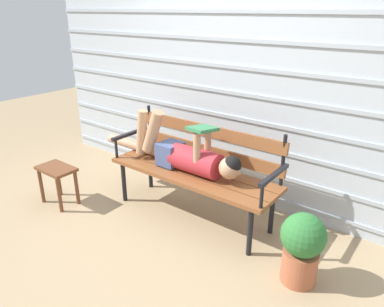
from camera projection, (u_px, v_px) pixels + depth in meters
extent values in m
plane|color=tan|center=(184.00, 220.00, 3.39)|extent=(12.00, 12.00, 0.00)
cube|color=#B2BCC6|center=(231.00, 91.00, 3.52)|extent=(4.99, 0.06, 2.20)
cube|color=#A3ADB7|center=(225.00, 182.00, 3.86)|extent=(4.99, 0.02, 0.04)
cube|color=#A3ADB7|center=(226.00, 161.00, 3.77)|extent=(4.99, 0.02, 0.04)
cube|color=#A3ADB7|center=(227.00, 139.00, 3.68)|extent=(4.99, 0.02, 0.04)
cube|color=#A3ADB7|center=(228.00, 116.00, 3.59)|extent=(4.99, 0.02, 0.04)
cube|color=#A3ADB7|center=(229.00, 92.00, 3.50)|extent=(4.99, 0.02, 0.04)
cube|color=#A3ADB7|center=(230.00, 67.00, 3.40)|extent=(4.99, 0.02, 0.04)
cube|color=#A3ADB7|center=(231.00, 40.00, 3.31)|extent=(4.99, 0.02, 0.04)
cube|color=#A3ADB7|center=(232.00, 11.00, 3.22)|extent=(4.99, 0.02, 0.04)
cube|color=brown|center=(181.00, 180.00, 3.19)|extent=(1.65, 0.16, 0.04)
cube|color=brown|center=(192.00, 173.00, 3.31)|extent=(1.65, 0.16, 0.04)
cube|color=brown|center=(203.00, 168.00, 3.43)|extent=(1.65, 0.16, 0.04)
cube|color=brown|center=(208.00, 151.00, 3.44)|extent=(1.59, 0.05, 0.11)
cube|color=brown|center=(208.00, 131.00, 3.36)|extent=(1.59, 0.05, 0.11)
cylinder|color=black|center=(150.00, 126.00, 3.83)|extent=(0.03, 0.03, 0.45)
cylinder|color=black|center=(283.00, 161.00, 2.97)|extent=(0.03, 0.03, 0.45)
cylinder|color=black|center=(124.00, 182.00, 3.67)|extent=(0.04, 0.04, 0.43)
cylinder|color=black|center=(250.00, 232.00, 2.85)|extent=(0.04, 0.04, 0.43)
cylinder|color=black|center=(150.00, 169.00, 3.95)|extent=(0.04, 0.04, 0.43)
cylinder|color=black|center=(272.00, 212.00, 3.13)|extent=(0.04, 0.04, 0.43)
cube|color=black|center=(130.00, 134.00, 3.68)|extent=(0.04, 0.47, 0.03)
cylinder|color=black|center=(116.00, 148.00, 3.58)|extent=(0.03, 0.03, 0.20)
cube|color=black|center=(274.00, 175.00, 2.78)|extent=(0.04, 0.47, 0.03)
cylinder|color=black|center=(262.00, 196.00, 2.67)|extent=(0.03, 0.03, 0.20)
cylinder|color=#B72D38|center=(196.00, 161.00, 3.24)|extent=(0.48, 0.24, 0.24)
cube|color=#475684|center=(170.00, 153.00, 3.41)|extent=(0.20, 0.22, 0.21)
sphere|color=tan|center=(230.00, 168.00, 3.02)|extent=(0.19, 0.19, 0.19)
sphere|color=black|center=(232.00, 165.00, 3.00)|extent=(0.16, 0.16, 0.16)
cylinder|color=tan|center=(153.00, 131.00, 3.38)|extent=(0.26, 0.11, 0.44)
cylinder|color=tan|center=(142.00, 132.00, 3.48)|extent=(0.15, 0.09, 0.45)
cylinder|color=tan|center=(138.00, 146.00, 3.75)|extent=(0.83, 0.10, 0.10)
cylinder|color=tan|center=(197.00, 150.00, 3.08)|extent=(0.06, 0.06, 0.31)
cylinder|color=tan|center=(208.00, 144.00, 3.20)|extent=(0.06, 0.06, 0.31)
cube|color=#337A4C|center=(203.00, 129.00, 3.08)|extent=(0.20, 0.27, 0.06)
cube|color=brown|center=(56.00, 169.00, 3.56)|extent=(0.39, 0.25, 0.03)
cylinder|color=brown|center=(41.00, 186.00, 3.65)|extent=(0.04, 0.04, 0.37)
cylinder|color=brown|center=(59.00, 195.00, 3.47)|extent=(0.04, 0.04, 0.37)
cylinder|color=brown|center=(59.00, 179.00, 3.79)|extent=(0.04, 0.04, 0.37)
cylinder|color=brown|center=(77.00, 187.00, 3.62)|extent=(0.04, 0.04, 0.37)
cylinder|color=#AD5B3D|center=(299.00, 266.00, 2.60)|extent=(0.26, 0.26, 0.25)
sphere|color=#2D7033|center=(303.00, 235.00, 2.50)|extent=(0.32, 0.32, 0.32)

